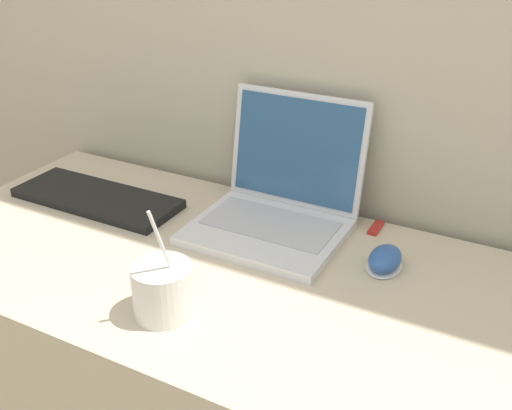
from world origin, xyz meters
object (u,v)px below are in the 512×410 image
(computer_mouse, at_px, (385,260))
(external_keyboard, at_px, (97,198))
(laptop, at_px, (278,201))
(drink_cup, at_px, (163,289))
(usb_stick, at_px, (376,228))

(computer_mouse, relative_size, external_keyboard, 0.24)
(external_keyboard, bearing_deg, laptop, 13.09)
(laptop, height_order, external_keyboard, laptop)
(drink_cup, distance_m, computer_mouse, 0.43)
(drink_cup, distance_m, external_keyboard, 0.47)
(computer_mouse, xyz_separation_m, external_keyboard, (-0.68, -0.04, -0.01))
(usb_stick, bearing_deg, external_keyboard, -163.78)
(laptop, bearing_deg, external_keyboard, -166.91)
(laptop, bearing_deg, drink_cup, -95.16)
(laptop, relative_size, drink_cup, 1.46)
(computer_mouse, bearing_deg, drink_cup, -132.47)
(laptop, height_order, computer_mouse, laptop)
(usb_stick, bearing_deg, drink_cup, -116.87)
(external_keyboard, xyz_separation_m, usb_stick, (0.62, 0.18, -0.01))
(drink_cup, height_order, external_keyboard, drink_cup)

